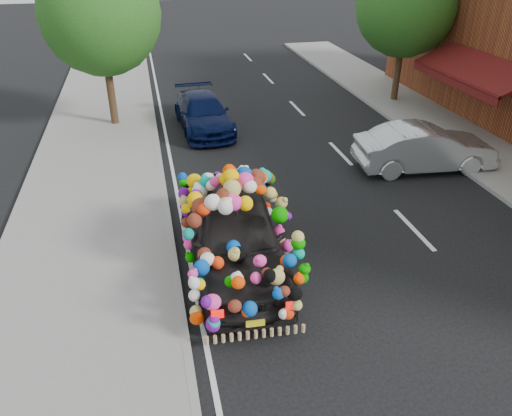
% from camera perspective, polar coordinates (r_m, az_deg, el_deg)
% --- Properties ---
extents(ground, '(100.00, 100.00, 0.00)m').
position_cam_1_polar(ground, '(11.78, 2.10, -4.49)').
color(ground, black).
rests_on(ground, ground).
extents(sidewalk, '(4.00, 60.00, 0.12)m').
position_cam_1_polar(sidewalk, '(11.58, -19.08, -6.60)').
color(sidewalk, gray).
rests_on(sidewalk, ground).
extents(kerb, '(0.15, 60.00, 0.13)m').
position_cam_1_polar(kerb, '(11.46, -9.39, -5.60)').
color(kerb, gray).
rests_on(kerb, ground).
extents(footpath_far, '(3.00, 40.00, 0.12)m').
position_cam_1_polar(footpath_far, '(17.71, 26.09, 4.63)').
color(footpath_far, gray).
rests_on(footpath_far, ground).
extents(lane_markings, '(6.00, 50.00, 0.01)m').
position_cam_1_polar(lane_markings, '(13.05, 17.59, -2.33)').
color(lane_markings, silver).
rests_on(lane_markings, ground).
extents(tree_near_sidewalk, '(4.20, 4.20, 6.13)m').
position_cam_1_polar(tree_near_sidewalk, '(19.18, -17.41, 20.39)').
color(tree_near_sidewalk, '#332114').
rests_on(tree_near_sidewalk, ground).
extents(tree_far_b, '(4.00, 4.00, 5.90)m').
position_cam_1_polar(tree_far_b, '(22.33, 16.80, 21.19)').
color(tree_far_b, '#332114').
rests_on(tree_far_b, ground).
extents(plush_art_car, '(2.52, 5.10, 2.28)m').
position_cam_1_polar(plush_art_car, '(10.52, -2.39, -1.42)').
color(plush_art_car, black).
rests_on(plush_art_car, ground).
extents(navy_sedan, '(1.98, 4.42, 1.26)m').
position_cam_1_polar(navy_sedan, '(18.87, -6.04, 10.73)').
color(navy_sedan, black).
rests_on(navy_sedan, ground).
extents(silver_hatchback, '(4.35, 1.86, 1.39)m').
position_cam_1_polar(silver_hatchback, '(16.25, 18.75, 6.51)').
color(silver_hatchback, '#B7BBBF').
rests_on(silver_hatchback, ground).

